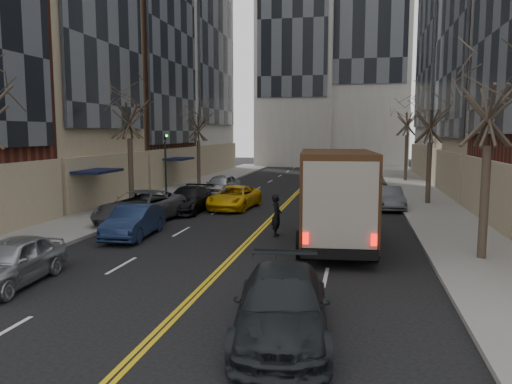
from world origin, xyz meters
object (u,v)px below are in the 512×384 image
Objects in this scene: ups_truck at (335,200)px; observer_sedan at (282,305)px; taxi at (234,197)px; pedestrian at (277,215)px.

ups_truck reaches higher than observer_sedan.
ups_truck reaches higher than taxi.
pedestrian is at bearing 140.55° from ups_truck.
ups_truck is 3.34m from pedestrian.
pedestrian is (-2.62, 1.80, -1.01)m from ups_truck.
taxi is 8.26m from pedestrian.
ups_truck is at bearing -128.16° from pedestrian.
ups_truck is 1.38× the size of observer_sedan.
observer_sedan is at bearing -173.89° from pedestrian.
ups_truck reaches higher than pedestrian.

